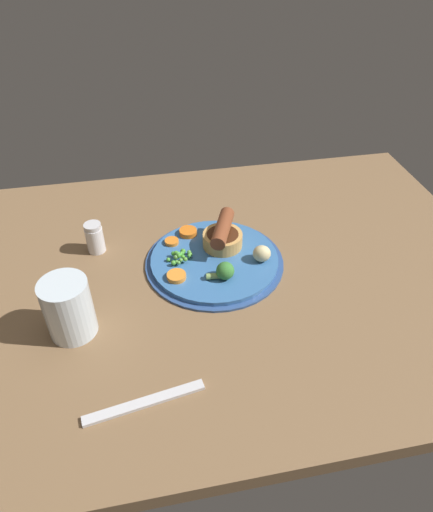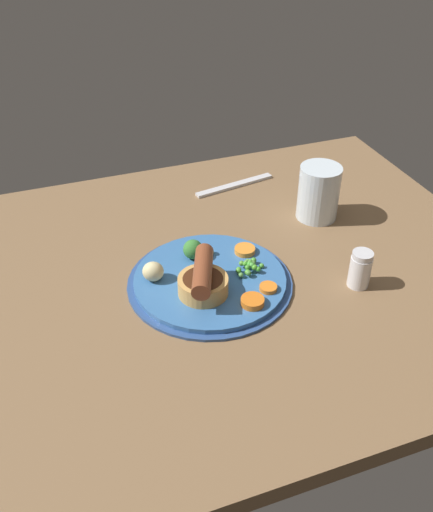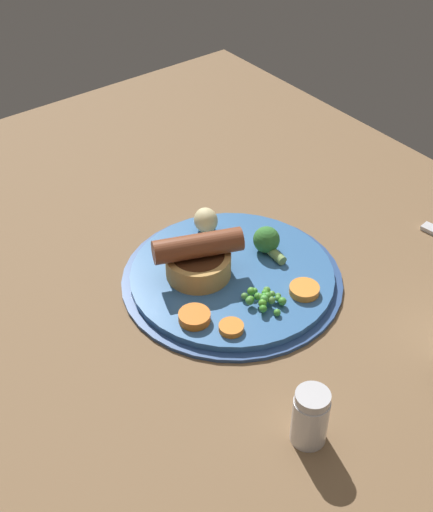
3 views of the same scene
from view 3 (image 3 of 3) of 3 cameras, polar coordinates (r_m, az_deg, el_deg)
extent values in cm
cube|color=brown|center=(91.64, 1.89, -1.58)|extent=(110.00, 80.00, 3.00)
cylinder|color=#2D4C84|center=(88.36, 1.25, -1.91)|extent=(27.36, 27.36, 0.50)
cylinder|color=#386BA8|center=(88.06, 1.25, -1.69)|extent=(25.17, 25.17, 1.40)
cylinder|color=tan|center=(86.50, -1.46, -0.69)|extent=(7.99, 7.99, 2.94)
cylinder|color=#472614|center=(85.66, -1.48, -0.02)|extent=(6.40, 6.40, 0.30)
cylinder|color=brown|center=(84.65, -1.50, 0.83)|extent=(6.76, 11.10, 2.92)
sphere|color=#589A43|center=(83.51, 4.47, -3.05)|extent=(0.76, 0.76, 0.76)
sphere|color=green|center=(81.77, 3.75, -4.22)|extent=(0.90, 0.90, 0.90)
sphere|color=#579342|center=(82.50, 4.42, -3.55)|extent=(0.91, 0.91, 0.91)
sphere|color=green|center=(82.30, 3.84, -3.46)|extent=(0.98, 0.98, 0.98)
sphere|color=green|center=(82.65, 3.85, -3.20)|extent=(0.71, 0.71, 0.71)
sphere|color=#53A540|center=(82.69, 3.51, -3.26)|extent=(0.77, 0.77, 0.77)
sphere|color=#49913B|center=(82.59, 2.66, -3.62)|extent=(0.97, 0.97, 0.97)
sphere|color=#549344|center=(83.58, 2.26, -3.23)|extent=(0.83, 0.83, 0.83)
sphere|color=#54A240|center=(83.25, 4.94, -3.40)|extent=(0.75, 0.75, 0.75)
sphere|color=green|center=(82.75, 3.33, -3.24)|extent=(0.89, 0.89, 0.89)
sphere|color=#4F9E32|center=(83.95, 2.80, -2.83)|extent=(0.98, 0.98, 0.98)
sphere|color=#499230|center=(82.58, 4.26, -3.44)|extent=(0.80, 0.80, 0.80)
sphere|color=#549736|center=(83.94, 4.05, -2.76)|extent=(0.90, 0.90, 0.90)
sphere|color=green|center=(83.02, 5.29, -3.63)|extent=(0.98, 0.98, 0.98)
sphere|color=#439531|center=(82.63, 4.11, -3.23)|extent=(0.95, 0.95, 0.95)
sphere|color=#509442|center=(83.63, 4.95, -3.21)|extent=(0.75, 0.75, 0.75)
sphere|color=#4B9F32|center=(82.70, 2.73, -3.51)|extent=(0.96, 0.96, 0.96)
sphere|color=#4FA82D|center=(82.03, 3.70, -3.80)|extent=(0.99, 0.99, 0.99)
sphere|color=green|center=(83.30, 3.91, -2.96)|extent=(0.82, 0.82, 0.82)
sphere|color=#52A73E|center=(84.03, 3.06, -2.81)|extent=(0.79, 0.79, 0.79)
sphere|color=#4C9E38|center=(82.02, 4.88, -4.53)|extent=(0.84, 0.84, 0.84)
sphere|color=#387A33|center=(90.16, 4.02, 1.32)|extent=(3.41, 3.41, 3.41)
cylinder|color=#7A9E56|center=(89.45, 4.85, 0.00)|extent=(2.61, 1.38, 1.19)
ellipsoid|color=beige|center=(93.31, -0.84, 2.88)|extent=(4.21, 3.94, 3.33)
cylinder|color=orange|center=(80.08, 1.19, -5.74)|extent=(4.02, 4.02, 0.75)
cylinder|color=orange|center=(81.08, -1.78, -4.90)|extent=(4.60, 4.60, 1.07)
cylinder|color=orange|center=(85.16, 7.04, -2.70)|extent=(4.10, 4.10, 0.92)
cylinder|color=silver|center=(70.93, 7.48, -12.88)|extent=(3.58, 3.58, 5.52)
cylinder|color=silver|center=(68.41, 7.71, -11.20)|extent=(3.40, 3.40, 1.00)
camera|label=1|loc=(1.16, 40.24, 32.20)|focal=32.00mm
camera|label=2|loc=(0.81, -64.12, 20.75)|focal=40.00mm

